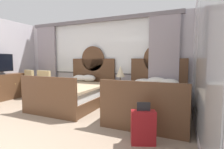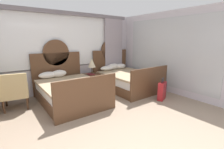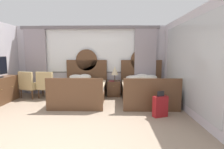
{
  "view_description": "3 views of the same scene",
  "coord_description": "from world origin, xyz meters",
  "px_view_note": "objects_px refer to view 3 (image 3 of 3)",
  "views": [
    {
      "loc": [
        2.69,
        -0.77,
        1.31
      ],
      "look_at": [
        1.24,
        2.62,
        0.99
      ],
      "focal_mm": 26.64,
      "sensor_mm": 36.0,
      "label": 1
    },
    {
      "loc": [
        -1.81,
        -1.16,
        1.8
      ],
      "look_at": [
        0.72,
        2.29,
        0.86
      ],
      "focal_mm": 26.0,
      "sensor_mm": 36.0,
      "label": 2
    },
    {
      "loc": [
        1.01,
        -2.5,
        1.62
      ],
      "look_at": [
        0.91,
        2.21,
        1.03
      ],
      "focal_mm": 27.06,
      "sensor_mm": 36.0,
      "label": 3
    }
  ],
  "objects_px": {
    "bed_near_window": "(82,90)",
    "armchair_by_window_centre": "(30,84)",
    "bed_near_mirror": "(145,90)",
    "nightstand_between_beds": "(114,88)",
    "table_lamp_on_nightstand": "(115,71)",
    "book_on_nightstand": "(112,81)",
    "armchair_by_window_left": "(47,84)",
    "suitcase_on_floor": "(160,106)"
  },
  "relations": [
    {
      "from": "bed_near_window",
      "to": "armchair_by_window_centre",
      "type": "xyz_separation_m",
      "value": [
        -1.98,
        0.31,
        0.14
      ]
    },
    {
      "from": "armchair_by_window_centre",
      "to": "nightstand_between_beds",
      "type": "bearing_deg",
      "value": 6.41
    },
    {
      "from": "bed_near_mirror",
      "to": "armchair_by_window_left",
      "type": "xyz_separation_m",
      "value": [
        -3.51,
        0.3,
        0.13
      ]
    },
    {
      "from": "bed_near_mirror",
      "to": "armchair_by_window_centre",
      "type": "relative_size",
      "value": 2.23
    },
    {
      "from": "suitcase_on_floor",
      "to": "nightstand_between_beds",
      "type": "bearing_deg",
      "value": 119.51
    },
    {
      "from": "nightstand_between_beds",
      "to": "book_on_nightstand",
      "type": "distance_m",
      "value": 0.33
    },
    {
      "from": "table_lamp_on_nightstand",
      "to": "book_on_nightstand",
      "type": "relative_size",
      "value": 2.16
    },
    {
      "from": "bed_near_mirror",
      "to": "nightstand_between_beds",
      "type": "xyz_separation_m",
      "value": [
        -1.09,
        0.65,
        -0.08
      ]
    },
    {
      "from": "nightstand_between_beds",
      "to": "bed_near_window",
      "type": "bearing_deg",
      "value": -148.88
    },
    {
      "from": "armchair_by_window_left",
      "to": "suitcase_on_floor",
      "type": "height_order",
      "value": "armchair_by_window_left"
    },
    {
      "from": "bed_near_window",
      "to": "bed_near_mirror",
      "type": "height_order",
      "value": "same"
    },
    {
      "from": "nightstand_between_beds",
      "to": "table_lamp_on_nightstand",
      "type": "distance_m",
      "value": 0.68
    },
    {
      "from": "armchair_by_window_centre",
      "to": "table_lamp_on_nightstand",
      "type": "bearing_deg",
      "value": 6.51
    },
    {
      "from": "bed_near_mirror",
      "to": "bed_near_window",
      "type": "bearing_deg",
      "value": -179.66
    },
    {
      "from": "bed_near_mirror",
      "to": "armchair_by_window_left",
      "type": "relative_size",
      "value": 2.23
    },
    {
      "from": "nightstand_between_beds",
      "to": "armchair_by_window_left",
      "type": "bearing_deg",
      "value": -171.8
    },
    {
      "from": "bed_near_window",
      "to": "nightstand_between_beds",
      "type": "xyz_separation_m",
      "value": [
        1.09,
        0.66,
        -0.07
      ]
    },
    {
      "from": "suitcase_on_floor",
      "to": "armchair_by_window_left",
      "type": "bearing_deg",
      "value": 153.68
    },
    {
      "from": "bed_near_window",
      "to": "armchair_by_window_left",
      "type": "bearing_deg",
      "value": 166.89
    },
    {
      "from": "book_on_nightstand",
      "to": "table_lamp_on_nightstand",
      "type": "bearing_deg",
      "value": 45.1
    },
    {
      "from": "bed_near_mirror",
      "to": "book_on_nightstand",
      "type": "distance_m",
      "value": 1.3
    },
    {
      "from": "nightstand_between_beds",
      "to": "table_lamp_on_nightstand",
      "type": "height_order",
      "value": "table_lamp_on_nightstand"
    },
    {
      "from": "bed_near_mirror",
      "to": "armchair_by_window_centre",
      "type": "xyz_separation_m",
      "value": [
        -4.16,
        0.3,
        0.13
      ]
    },
    {
      "from": "bed_near_window",
      "to": "book_on_nightstand",
      "type": "relative_size",
      "value": 8.34
    },
    {
      "from": "book_on_nightstand",
      "to": "armchair_by_window_centre",
      "type": "distance_m",
      "value": 3.01
    },
    {
      "from": "armchair_by_window_left",
      "to": "suitcase_on_floor",
      "type": "relative_size",
      "value": 1.45
    },
    {
      "from": "table_lamp_on_nightstand",
      "to": "bed_near_window",
      "type": "bearing_deg",
      "value": -149.35
    },
    {
      "from": "armchair_by_window_left",
      "to": "suitcase_on_floor",
      "type": "bearing_deg",
      "value": -26.32
    },
    {
      "from": "bed_near_window",
      "to": "suitcase_on_floor",
      "type": "distance_m",
      "value": 2.75
    },
    {
      "from": "bed_near_window",
      "to": "table_lamp_on_nightstand",
      "type": "xyz_separation_m",
      "value": [
        1.13,
        0.67,
        0.61
      ]
    },
    {
      "from": "bed_near_window",
      "to": "bed_near_mirror",
      "type": "distance_m",
      "value": 2.18
    },
    {
      "from": "bed_near_mirror",
      "to": "book_on_nightstand",
      "type": "height_order",
      "value": "bed_near_mirror"
    },
    {
      "from": "table_lamp_on_nightstand",
      "to": "suitcase_on_floor",
      "type": "distance_m",
      "value": 2.56
    },
    {
      "from": "book_on_nightstand",
      "to": "armchair_by_window_left",
      "type": "distance_m",
      "value": 2.37
    },
    {
      "from": "table_lamp_on_nightstand",
      "to": "suitcase_on_floor",
      "type": "relative_size",
      "value": 0.84
    },
    {
      "from": "bed_near_window",
      "to": "armchair_by_window_centre",
      "type": "height_order",
      "value": "bed_near_window"
    },
    {
      "from": "armchair_by_window_left",
      "to": "bed_near_window",
      "type": "bearing_deg",
      "value": -13.11
    },
    {
      "from": "bed_near_window",
      "to": "nightstand_between_beds",
      "type": "bearing_deg",
      "value": 31.12
    },
    {
      "from": "bed_near_window",
      "to": "suitcase_on_floor",
      "type": "bearing_deg",
      "value": -32.84
    },
    {
      "from": "book_on_nightstand",
      "to": "armchair_by_window_left",
      "type": "relative_size",
      "value": 0.27
    },
    {
      "from": "bed_near_window",
      "to": "nightstand_between_beds",
      "type": "distance_m",
      "value": 1.28
    },
    {
      "from": "bed_near_mirror",
      "to": "table_lamp_on_nightstand",
      "type": "height_order",
      "value": "bed_near_mirror"
    }
  ]
}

